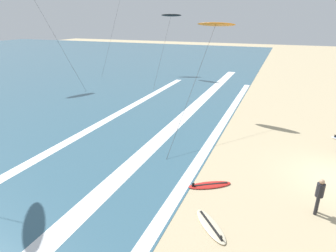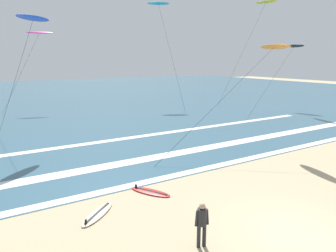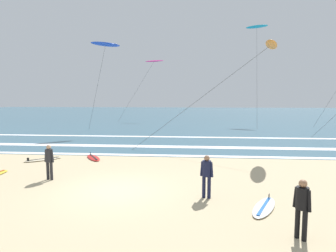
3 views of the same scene
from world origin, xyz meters
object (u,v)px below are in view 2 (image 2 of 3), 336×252
(kite_cyan_mid_center, at_px, (158,4))
(kite_black_high_left, at_px, (294,46))
(surfer_left_far, at_px, (202,221))
(surfboard_right_spare, at_px, (97,214))
(kite_orange_low_near, at_px, (274,47))
(kite_yellow_far_right, at_px, (266,3))
(surfboard_near_water, at_px, (150,192))
(kite_magenta_high_right, at_px, (39,33))
(kite_blue_far_left, at_px, (33,19))

(kite_cyan_mid_center, bearing_deg, kite_black_high_left, -56.64)
(surfer_left_far, bearing_deg, surfboard_right_spare, 122.38)
(kite_orange_low_near, bearing_deg, kite_yellow_far_right, 44.03)
(surfer_left_far, relative_size, surfboard_right_spare, 0.81)
(surfboard_near_water, xyz_separation_m, kite_cyan_mid_center, (15.23, 27.12, 13.91))
(kite_magenta_high_right, relative_size, kite_yellow_far_right, 0.68)
(kite_orange_low_near, xyz_separation_m, kite_blue_far_left, (-13.96, 9.89, 2.06))
(kite_cyan_mid_center, relative_size, kite_blue_far_left, 1.52)
(surfboard_right_spare, relative_size, kite_cyan_mid_center, 0.14)
(surfboard_right_spare, xyz_separation_m, kite_black_high_left, (28.08, 12.60, 7.77))
(kite_magenta_high_right, bearing_deg, surfboard_right_spare, -94.45)
(surfboard_near_water, bearing_deg, surfboard_right_spare, -165.16)
(surfboard_right_spare, distance_m, surfboard_near_water, 2.89)
(surfer_left_far, bearing_deg, kite_yellow_far_right, 39.95)
(kite_magenta_high_right, height_order, kite_cyan_mid_center, kite_cyan_mid_center)
(surfboard_near_water, relative_size, kite_black_high_left, 0.23)
(surfboard_near_water, distance_m, kite_orange_low_near, 13.30)
(kite_orange_low_near, distance_m, kite_black_high_left, 17.02)
(kite_cyan_mid_center, bearing_deg, surfer_left_far, -116.23)
(kite_orange_low_near, height_order, kite_blue_far_left, kite_blue_far_left)
(kite_black_high_left, bearing_deg, kite_magenta_high_right, 144.37)
(kite_orange_low_near, bearing_deg, kite_black_high_left, 32.74)
(surfboard_near_water, height_order, kite_cyan_mid_center, kite_cyan_mid_center)
(kite_black_high_left, bearing_deg, surfboard_near_water, -154.87)
(surfboard_near_water, relative_size, kite_magenta_high_right, 0.21)
(surfboard_near_water, relative_size, kite_blue_far_left, 0.22)
(kite_magenta_high_right, bearing_deg, kite_black_high_left, -35.63)
(surfer_left_far, distance_m, kite_black_high_left, 31.22)
(surfboard_right_spare, bearing_deg, surfer_left_far, -57.62)
(surfboard_right_spare, height_order, kite_blue_far_left, kite_blue_far_left)
(kite_yellow_far_right, bearing_deg, surfer_left_far, -140.05)
(kite_orange_low_near, height_order, kite_cyan_mid_center, kite_cyan_mid_center)
(surfer_left_far, bearing_deg, kite_magenta_high_right, 90.01)
(surfer_left_far, xyz_separation_m, kite_orange_low_near, (11.36, 7.22, 6.09))
(kite_black_high_left, distance_m, kite_cyan_mid_center, 19.28)
(kite_black_high_left, distance_m, kite_magenta_high_right, 31.63)
(surfboard_near_water, relative_size, kite_yellow_far_right, 0.14)
(kite_black_high_left, height_order, kite_magenta_high_right, kite_magenta_high_right)
(kite_magenta_high_right, relative_size, kite_blue_far_left, 1.06)
(surfboard_near_water, relative_size, kite_orange_low_near, 0.21)
(kite_blue_far_left, bearing_deg, surfer_left_far, -81.35)
(kite_magenta_high_right, bearing_deg, surfer_left_far, -89.99)
(surfboard_right_spare, bearing_deg, kite_black_high_left, 24.16)
(surfer_left_far, bearing_deg, kite_cyan_mid_center, 63.77)
(kite_orange_low_near, relative_size, kite_magenta_high_right, 1.02)
(kite_yellow_far_right, bearing_deg, kite_black_high_left, -113.73)
(surfboard_right_spare, xyz_separation_m, kite_cyan_mid_center, (18.03, 27.86, 13.91))
(kite_blue_far_left, bearing_deg, kite_black_high_left, -1.40)
(surfer_left_far, height_order, surfboard_right_spare, surfer_left_far)
(surfboard_right_spare, xyz_separation_m, kite_magenta_high_right, (2.41, 31.00, 9.58))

